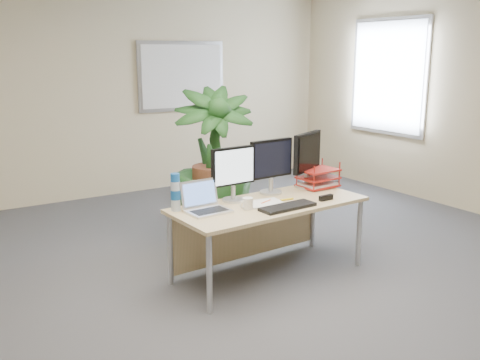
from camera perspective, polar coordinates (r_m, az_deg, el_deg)
floor at (r=4.01m, az=4.54°, el=-14.37°), size 8.00×8.00×0.00m
back_wall at (r=7.17m, az=-15.03°, el=8.84°), size 7.00×0.04×2.70m
whiteboard at (r=7.58m, az=-6.22°, el=10.95°), size 1.30×0.04×0.95m
window at (r=7.61m, az=15.51°, el=10.56°), size 0.04×1.30×1.55m
desk at (r=4.59m, az=2.43°, el=-3.80°), size 1.70×0.78×0.64m
floor_plant at (r=5.21m, az=-2.94°, el=1.04°), size 1.08×1.08×1.50m
monitor_left at (r=4.47m, az=-0.73°, el=1.03°), size 0.42×0.19×0.46m
monitor_right at (r=4.72m, az=3.36°, el=1.85°), size 0.44×0.20×0.49m
monitor_dark at (r=4.97m, az=7.19°, el=2.53°), size 0.44×0.23×0.52m
laptop at (r=4.25m, az=-3.78°, el=-2.53°), size 0.34×0.30×0.23m
keyboard at (r=4.34m, az=5.11°, el=-2.86°), size 0.50×0.19×0.03m
coffee_mug at (r=4.29m, az=0.81°, el=-2.53°), size 0.12×0.08×0.09m
spiral_notebook at (r=4.45m, az=2.63°, el=-2.49°), size 0.33×0.27×0.01m
orange_pen at (r=4.47m, az=2.78°, el=-2.31°), size 0.12×0.06×0.01m
yellow_highlighter at (r=4.57m, az=5.03°, el=-2.07°), size 0.13×0.03×0.02m
water_bottle at (r=4.26m, az=-6.90°, el=-1.38°), size 0.08×0.08×0.30m
letter_tray at (r=5.04m, az=8.31°, el=0.08°), size 0.36×0.28×0.16m
stapler at (r=4.61m, az=9.16°, el=-1.87°), size 0.14×0.04×0.05m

